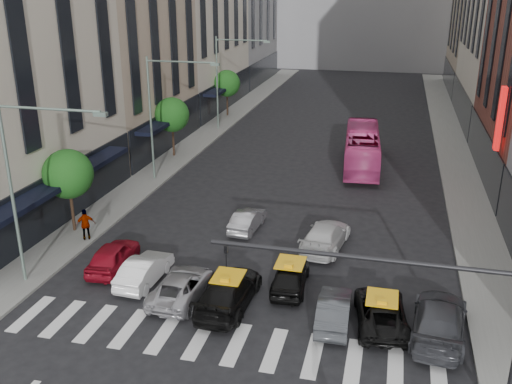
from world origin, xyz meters
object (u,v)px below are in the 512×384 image
Objects in this scene: car_red at (113,256)px; streetlamp_mid at (162,103)px; streetlamp_far at (226,71)px; taxi_center at (290,276)px; pedestrian_far at (86,224)px; bus at (362,148)px; streetlamp_near at (26,171)px; car_white_front at (144,270)px; taxi_left at (229,291)px.

streetlamp_mid is at bearing -83.20° from car_red.
taxi_center is (11.94, -29.47, -5.22)m from streetlamp_far.
car_red reaches higher than taxi_center.
pedestrian_far is (-0.36, -27.01, -4.84)m from streetlamp_far.
streetlamp_near is at bearing 55.10° from bus.
car_white_front is 1.01× the size of taxi_center.
streetlamp_far reaches higher than taxi_left.
streetlamp_mid is at bearing -51.33° from taxi_center.
taxi_center is at bearing -48.44° from streetlamp_mid.
streetlamp_far is 1.73× the size of taxi_left.
car_white_front is 2.22× the size of pedestrian_far.
taxi_center is at bearing 136.08° from pedestrian_far.
streetlamp_near is at bearing -90.00° from streetlamp_mid.
bus reaches higher than car_red.
pedestrian_far is at bearing -91.85° from streetlamp_mid.
car_red is 3.98m from pedestrian_far.
streetlamp_mid is 2.24× the size of taxi_center.
streetlamp_mid reaches higher than bus.
streetlamp_mid is at bearing 23.34° from bus.
streetlamp_mid is (0.00, 16.00, 0.00)m from streetlamp_near.
car_red is 7.17m from taxi_left.
pedestrian_far is (-0.36, 4.99, -4.84)m from streetlamp_near.
streetlamp_far is 32.22m from taxi_center.
bus reaches higher than taxi_left.
bus is at bearing -99.08° from taxi_left.
car_white_front is 0.37× the size of bus.
car_white_front is (4.82, 1.45, -5.23)m from streetlamp_near.
pedestrian_far is at bearing -23.68° from taxi_left.
taxi_left reaches higher than car_white_front.
taxi_left is at bearing 39.66° from taxi_center.
bus is at bearing 59.02° from streetlamp_near.
pedestrian_far is at bearing 94.09° from streetlamp_near.
streetlamp_near is 13.28m from taxi_center.
pedestrian_far is (-9.86, 4.70, 0.32)m from taxi_left.
car_white_front is at bearing -71.67° from streetlamp_mid.
bus is at bearing 27.27° from streetlamp_mid.
streetlamp_far is 17.04m from bus.
streetlamp_near is 1.00× the size of streetlamp_far.
bus is (13.91, 23.17, -4.37)m from streetlamp_near.
streetlamp_near reaches higher than car_red.
streetlamp_far is at bearing 90.00° from streetlamp_near.
car_white_front is 7.20m from taxi_center.
bus is at bearing -160.73° from pedestrian_far.
streetlamp_near is at bearing 9.06° from taxi_center.
car_white_front is (4.82, -14.55, -5.23)m from streetlamp_mid.
car_white_front is 6.29m from pedestrian_far.
car_red is at bearing -84.90° from streetlamp_far.
taxi_left is at bearing 1.72° from streetlamp_near.
taxi_center is (11.94, -13.47, -5.22)m from streetlamp_mid.
streetlamp_far reaches higher than car_red.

